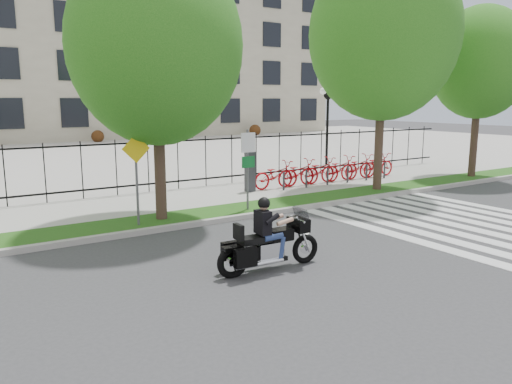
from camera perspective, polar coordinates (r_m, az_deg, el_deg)
ground at (r=12.03m, az=9.94°, el=-6.75°), size 120.00×120.00×0.00m
curb at (r=15.14m, az=-0.73°, el=-2.72°), size 60.00×0.20×0.15m
grass_verge at (r=15.84m, az=-2.39°, el=-2.14°), size 60.00×1.50×0.15m
sidewalk at (r=17.99m, az=-6.50°, el=-0.68°), size 60.00×3.50×0.15m
plaza at (r=34.42m, az=-19.90°, el=4.03°), size 80.00×34.00×0.10m
crosswalk_stripes at (r=15.64m, az=22.97°, el=-3.40°), size 5.70×8.00×0.01m
iron_fence at (r=19.38m, az=-8.91°, el=3.28°), size 30.00×0.06×2.00m
office_building at (r=54.20m, az=-25.79°, el=16.27°), size 60.00×21.90×20.15m
lamp_post_right at (r=27.11m, az=8.21°, el=9.67°), size 1.06×0.70×4.25m
street_tree_1 at (r=14.42m, az=-11.40°, el=16.12°), size 4.77×4.77×7.60m
street_tree_2 at (r=19.67m, az=14.39°, el=17.09°), size 5.50×5.50×8.92m
street_tree_3 at (r=24.38m, az=24.24°, el=13.31°), size 4.22×4.22×7.41m
bike_share_station at (r=20.98m, az=8.31°, el=2.56°), size 7.89×0.89×1.50m
sign_pole_regulatory at (r=15.38m, az=-0.93°, el=3.78°), size 0.50×0.09×2.50m
sign_pole_warning at (r=13.82m, az=-13.50°, el=2.75°), size 0.78×0.09×2.49m
motorcycle_rider at (r=10.45m, az=1.56°, el=-5.62°), size 2.47×0.74×1.90m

